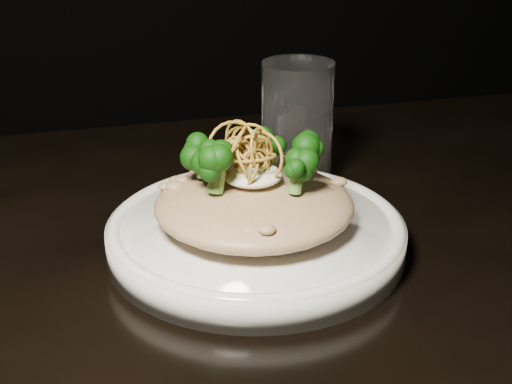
% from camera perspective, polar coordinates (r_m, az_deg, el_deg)
% --- Properties ---
extents(table, '(1.10, 0.80, 0.75)m').
position_cam_1_polar(table, '(0.66, 7.32, -11.28)').
color(table, black).
rests_on(table, ground).
extents(plate, '(0.26, 0.26, 0.03)m').
position_cam_1_polar(plate, '(0.62, 0.00, -3.55)').
color(plate, silver).
rests_on(plate, table).
extents(risotto, '(0.17, 0.17, 0.04)m').
position_cam_1_polar(risotto, '(0.60, -0.16, -0.97)').
color(risotto, brown).
rests_on(risotto, plate).
extents(broccoli, '(0.12, 0.12, 0.05)m').
position_cam_1_polar(broccoli, '(0.59, 0.10, 2.94)').
color(broccoli, black).
rests_on(broccoli, risotto).
extents(cheese, '(0.05, 0.05, 0.01)m').
position_cam_1_polar(cheese, '(0.59, -0.28, 1.37)').
color(cheese, white).
rests_on(cheese, risotto).
extents(shallots, '(0.05, 0.05, 0.03)m').
position_cam_1_polar(shallots, '(0.59, -0.62, 3.45)').
color(shallots, olive).
rests_on(shallots, cheese).
extents(drinking_glass, '(0.08, 0.08, 0.13)m').
position_cam_1_polar(drinking_glass, '(0.73, 3.30, 5.41)').
color(drinking_glass, silver).
rests_on(drinking_glass, table).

